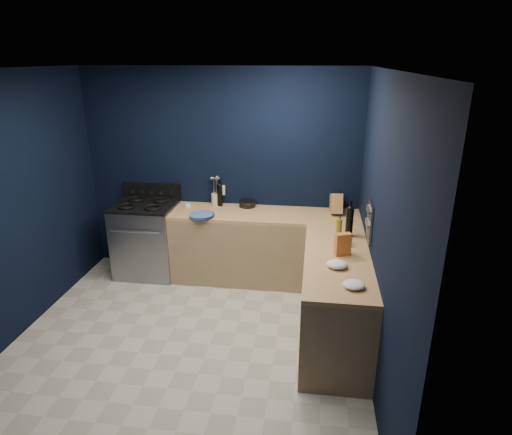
% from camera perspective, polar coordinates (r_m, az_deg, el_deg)
% --- Properties ---
extents(floor, '(3.50, 3.50, 0.02)m').
position_cam_1_polar(floor, '(4.61, -8.85, -15.93)').
color(floor, '#B6B09F').
rests_on(floor, ground).
extents(ceiling, '(3.50, 3.50, 0.02)m').
position_cam_1_polar(ceiling, '(3.73, -11.11, 18.65)').
color(ceiling, silver).
rests_on(ceiling, ground).
extents(wall_back, '(3.50, 0.02, 2.60)m').
position_cam_1_polar(wall_back, '(5.61, -4.54, 5.82)').
color(wall_back, black).
rests_on(wall_back, ground).
extents(wall_right, '(0.02, 3.50, 2.60)m').
position_cam_1_polar(wall_right, '(3.85, 16.03, -1.77)').
color(wall_right, black).
rests_on(wall_right, ground).
extents(wall_left, '(0.02, 3.50, 2.60)m').
position_cam_1_polar(wall_left, '(4.80, -30.31, 0.56)').
color(wall_left, black).
rests_on(wall_left, ground).
extents(wall_front, '(3.50, 0.02, 2.60)m').
position_cam_1_polar(wall_front, '(2.55, -21.93, -14.54)').
color(wall_front, black).
rests_on(wall_front, ground).
extents(cab_back, '(2.30, 0.63, 0.86)m').
position_cam_1_polar(cab_back, '(5.50, 1.14, -4.05)').
color(cab_back, '#9D7F57').
rests_on(cab_back, floor).
extents(top_back, '(2.30, 0.63, 0.04)m').
position_cam_1_polar(top_back, '(5.33, 1.17, 0.37)').
color(top_back, olive).
rests_on(top_back, cab_back).
extents(cab_right, '(0.63, 1.67, 0.86)m').
position_cam_1_polar(cab_right, '(4.45, 10.26, -10.64)').
color(cab_right, '#9D7F57').
rests_on(cab_right, floor).
extents(top_right, '(0.63, 1.67, 0.04)m').
position_cam_1_polar(top_right, '(4.24, 10.64, -5.41)').
color(top_right, olive).
rests_on(top_right, cab_right).
extents(gas_range, '(0.76, 0.66, 0.92)m').
position_cam_1_polar(gas_range, '(5.83, -14.00, -2.88)').
color(gas_range, gray).
rests_on(gas_range, floor).
extents(oven_door, '(0.59, 0.02, 0.42)m').
position_cam_1_polar(oven_door, '(5.57, -15.15, -4.22)').
color(oven_door, black).
rests_on(oven_door, gas_range).
extents(cooktop, '(0.76, 0.66, 0.03)m').
position_cam_1_polar(cooktop, '(5.67, -14.40, 1.55)').
color(cooktop, black).
rests_on(cooktop, gas_range).
extents(backguard, '(0.76, 0.06, 0.20)m').
position_cam_1_polar(backguard, '(5.90, -13.43, 3.44)').
color(backguard, black).
rests_on(backguard, gas_range).
extents(spice_panel, '(0.02, 0.28, 0.38)m').
position_cam_1_polar(spice_panel, '(4.40, 14.66, -0.54)').
color(spice_panel, gray).
rests_on(spice_panel, wall_right).
extents(wall_outlet, '(0.09, 0.02, 0.13)m').
position_cam_1_polar(wall_outlet, '(5.64, -4.52, 3.60)').
color(wall_outlet, white).
rests_on(wall_outlet, wall_back).
extents(plate_stack, '(0.37, 0.37, 0.04)m').
position_cam_1_polar(plate_stack, '(5.23, -7.15, 0.26)').
color(plate_stack, '#3A5992').
rests_on(plate_stack, top_back).
extents(ramekin, '(0.10, 0.10, 0.03)m').
position_cam_1_polar(ramekin, '(5.63, -8.89, 1.63)').
color(ramekin, white).
rests_on(ramekin, top_back).
extents(utensil_crock, '(0.13, 0.13, 0.15)m').
position_cam_1_polar(utensil_crock, '(5.64, -5.25, 2.44)').
color(utensil_crock, beige).
rests_on(utensil_crock, top_back).
extents(wine_bottle_back, '(0.08, 0.08, 0.28)m').
position_cam_1_polar(wine_bottle_back, '(5.57, -4.74, 2.91)').
color(wine_bottle_back, black).
rests_on(wine_bottle_back, top_back).
extents(lemon_basket, '(0.26, 0.26, 0.08)m').
position_cam_1_polar(lemon_basket, '(5.54, -1.13, 1.83)').
color(lemon_basket, black).
rests_on(lemon_basket, top_back).
extents(knife_block, '(0.16, 0.30, 0.30)m').
position_cam_1_polar(knife_block, '(5.37, 10.44, 1.78)').
color(knife_block, olive).
rests_on(knife_block, top_back).
extents(wine_bottle_right, '(0.09, 0.09, 0.32)m').
position_cam_1_polar(wine_bottle_right, '(4.69, 12.13, -0.62)').
color(wine_bottle_right, black).
rests_on(wine_bottle_right, top_right).
extents(oil_bottle, '(0.06, 0.06, 0.26)m').
position_cam_1_polar(oil_bottle, '(4.50, 10.76, -1.79)').
color(oil_bottle, olive).
rests_on(oil_bottle, top_right).
extents(spice_jar_near, '(0.05, 0.05, 0.10)m').
position_cam_1_polar(spice_jar_near, '(4.50, 11.86, -3.01)').
color(spice_jar_near, olive).
rests_on(spice_jar_near, top_right).
extents(spice_jar_far, '(0.05, 0.05, 0.09)m').
position_cam_1_polar(spice_jar_far, '(4.54, 11.74, -2.84)').
color(spice_jar_far, olive).
rests_on(spice_jar_far, top_right).
extents(crouton_bag, '(0.17, 0.12, 0.22)m').
position_cam_1_polar(crouton_bag, '(4.25, 11.28, -3.47)').
color(crouton_bag, '#AD4328').
rests_on(crouton_bag, top_right).
extents(towel_front, '(0.20, 0.17, 0.07)m').
position_cam_1_polar(towel_front, '(4.02, 10.54, -6.05)').
color(towel_front, white).
rests_on(towel_front, top_right).
extents(towel_end, '(0.23, 0.21, 0.06)m').
position_cam_1_polar(towel_end, '(3.72, 12.66, -8.58)').
color(towel_end, white).
rests_on(towel_end, top_right).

